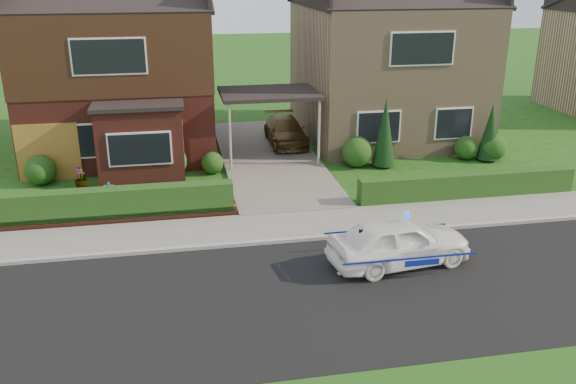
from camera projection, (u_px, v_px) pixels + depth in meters
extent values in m
plane|color=#134813|center=(342.00, 293.00, 14.60)|extent=(120.00, 120.00, 0.00)
cube|color=black|center=(342.00, 293.00, 14.60)|extent=(60.00, 6.00, 0.02)
cube|color=#9E9993|center=(313.00, 238.00, 17.39)|extent=(60.00, 0.16, 0.12)
cube|color=slate|center=(306.00, 224.00, 18.36)|extent=(60.00, 2.00, 0.10)
cube|color=#666059|center=(270.00, 158.00, 24.71)|extent=(3.80, 12.00, 0.12)
cube|color=maroon|center=(121.00, 80.00, 25.48)|extent=(7.20, 8.00, 5.80)
cube|color=white|center=(72.00, 142.00, 22.02)|extent=(1.80, 0.08, 1.30)
cube|color=white|center=(161.00, 137.00, 22.57)|extent=(1.60, 0.08, 1.30)
cube|color=white|center=(109.00, 56.00, 21.25)|extent=(2.60, 0.08, 1.30)
cube|color=black|center=(117.00, 44.00, 24.97)|extent=(7.26, 8.06, 2.90)
cube|color=maroon|center=(141.00, 145.00, 21.84)|extent=(3.00, 1.40, 2.70)
cube|color=black|center=(137.00, 106.00, 21.34)|extent=(3.20, 1.60, 0.14)
cube|color=#9B805F|center=(385.00, 71.00, 27.49)|extent=(7.20, 8.00, 5.80)
cube|color=white|center=(379.00, 127.00, 24.04)|extent=(1.80, 0.08, 1.30)
cube|color=white|center=(454.00, 123.00, 24.59)|extent=(1.60, 0.08, 1.30)
cube|color=white|center=(422.00, 49.00, 23.27)|extent=(2.60, 0.08, 1.30)
cube|color=black|center=(269.00, 93.00, 23.79)|extent=(3.80, 3.00, 0.14)
cylinder|color=gray|center=(230.00, 138.00, 22.68)|extent=(0.10, 0.10, 2.70)
cylinder|color=gray|center=(319.00, 134.00, 23.27)|extent=(0.10, 0.10, 2.70)
cube|color=brown|center=(48.00, 152.00, 21.97)|extent=(2.20, 0.10, 2.10)
cube|color=maroon|center=(110.00, 219.00, 18.41)|extent=(7.70, 0.25, 0.36)
cube|color=#113812|center=(111.00, 223.00, 18.61)|extent=(7.50, 0.55, 0.90)
cube|color=#113812|center=(466.00, 199.00, 20.54)|extent=(7.50, 0.55, 0.80)
sphere|color=#113812|center=(41.00, 170.00, 21.68)|extent=(1.08, 1.08, 1.08)
sphere|color=#113812|center=(169.00, 161.00, 22.24)|extent=(1.32, 1.32, 1.32)
sphere|color=#113812|center=(212.00, 163.00, 22.88)|extent=(0.84, 0.84, 0.84)
sphere|color=#113812|center=(357.00, 152.00, 23.61)|extent=(1.20, 1.20, 1.20)
sphere|color=#113812|center=(466.00, 148.00, 24.54)|extent=(0.96, 0.96, 0.96)
sphere|color=#113812|center=(493.00, 147.00, 24.42)|extent=(1.08, 1.08, 1.08)
cone|color=black|center=(385.00, 134.00, 23.35)|extent=(0.90, 0.90, 2.60)
cone|color=black|center=(490.00, 134.00, 24.19)|extent=(0.90, 0.90, 2.20)
imported|color=white|center=(399.00, 242.00, 15.80)|extent=(2.01, 3.92, 1.28)
sphere|color=#193FF2|center=(408.00, 216.00, 15.59)|extent=(0.17, 0.17, 0.17)
cube|color=navy|center=(410.00, 257.00, 15.12)|extent=(3.45, 0.02, 0.05)
cube|color=navy|center=(389.00, 232.00, 16.52)|extent=(3.45, 0.02, 0.05)
ellipsoid|color=black|center=(362.00, 237.00, 15.44)|extent=(0.22, 0.17, 0.21)
sphere|color=white|center=(363.00, 239.00, 15.39)|extent=(0.11, 0.11, 0.11)
sphere|color=black|center=(363.00, 233.00, 15.37)|extent=(0.13, 0.13, 0.13)
cone|color=black|center=(361.00, 230.00, 15.35)|extent=(0.04, 0.04, 0.05)
cone|color=black|center=(365.00, 230.00, 15.37)|extent=(0.04, 0.04, 0.05)
imported|color=brown|center=(286.00, 131.00, 26.36)|extent=(1.57, 3.79, 1.09)
imported|color=gray|center=(110.00, 193.00, 20.02)|extent=(0.41, 0.32, 0.69)
imported|color=gray|center=(216.00, 194.00, 19.83)|extent=(0.56, 0.53, 0.81)
imported|color=gray|center=(81.00, 179.00, 21.27)|extent=(0.55, 0.55, 0.79)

